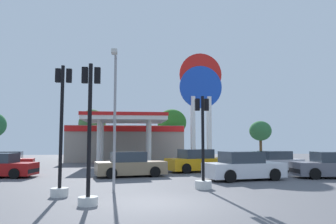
{
  "coord_description": "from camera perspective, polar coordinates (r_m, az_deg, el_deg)",
  "views": [
    {
      "loc": [
        -1.1,
        -11.9,
        2.17
      ],
      "look_at": [
        1.44,
        10.69,
        4.23
      ],
      "focal_mm": 35.09,
      "sensor_mm": 36.0,
      "label": 1
    }
  ],
  "objects": [
    {
      "name": "ground_plane",
      "position": [
        12.15,
        -1.15,
        -15.48
      ],
      "size": [
        90.0,
        90.0,
        0.0
      ],
      "primitive_type": "plane",
      "color": "#56565B",
      "rests_on": "ground"
    },
    {
      "name": "gas_station",
      "position": [
        37.15,
        -7.38,
        -5.1
      ],
      "size": [
        12.56,
        12.62,
        4.73
      ],
      "color": "gray",
      "rests_on": "ground"
    },
    {
      "name": "station_pole_sign",
      "position": [
        33.26,
        5.71,
        3.21
      ],
      "size": [
        4.31,
        0.56,
        11.12
      ],
      "color": "white",
      "rests_on": "ground"
    },
    {
      "name": "car_0",
      "position": [
        25.44,
        17.86,
        -8.3
      ],
      "size": [
        4.42,
        2.47,
        1.49
      ],
      "color": "black",
      "rests_on": "ground"
    },
    {
      "name": "car_1",
      "position": [
        20.97,
        -6.57,
        -9.17
      ],
      "size": [
        4.6,
        2.69,
        1.55
      ],
      "color": "black",
      "rests_on": "ground"
    },
    {
      "name": "car_2",
      "position": [
        19.52,
        12.96,
        -9.29
      ],
      "size": [
        4.78,
        2.72,
        1.61
      ],
      "color": "black",
      "rests_on": "ground"
    },
    {
      "name": "car_3",
      "position": [
        24.2,
        5.13,
        -8.56
      ],
      "size": [
        4.9,
        3.16,
        1.63
      ],
      "color": "black",
      "rests_on": "ground"
    },
    {
      "name": "car_4",
      "position": [
        28.53,
        -26.22,
        -7.73
      ],
      "size": [
        4.18,
        2.3,
        1.42
      ],
      "color": "black",
      "rests_on": "ground"
    },
    {
      "name": "car_5",
      "position": [
        22.81,
        -27.09,
        -8.4
      ],
      "size": [
        4.3,
        2.29,
        1.47
      ],
      "color": "black",
      "rests_on": "ground"
    },
    {
      "name": "car_6",
      "position": [
        22.4,
        26.38,
        -8.4
      ],
      "size": [
        4.52,
        2.33,
        1.56
      ],
      "color": "black",
      "rests_on": "ground"
    },
    {
      "name": "traffic_signal_0",
      "position": [
        11.79,
        -13.53,
        -6.25
      ],
      "size": [
        0.68,
        0.7,
        4.93
      ],
      "color": "silver",
      "rests_on": "ground"
    },
    {
      "name": "traffic_signal_1",
      "position": [
        13.98,
        -18.11,
        -5.91
      ],
      "size": [
        0.69,
        0.7,
        5.29
      ],
      "color": "silver",
      "rests_on": "ground"
    },
    {
      "name": "traffic_signal_2",
      "position": [
        15.56,
        6.08,
        -8.25
      ],
      "size": [
        0.77,
        0.77,
        4.32
      ],
      "color": "silver",
      "rests_on": "ground"
    },
    {
      "name": "tree_1",
      "position": [
        43.28,
        -13.04,
        -2.06
      ],
      "size": [
        3.44,
        3.44,
        6.33
      ],
      "color": "brown",
      "rests_on": "ground"
    },
    {
      "name": "tree_2",
      "position": [
        42.73,
        0.68,
        -1.85
      ],
      "size": [
        3.76,
        3.76,
        6.4
      ],
      "color": "brown",
      "rests_on": "ground"
    },
    {
      "name": "tree_3",
      "position": [
        44.41,
        15.75,
        -3.21
      ],
      "size": [
        2.84,
        2.84,
        4.87
      ],
      "color": "brown",
      "rests_on": "ground"
    },
    {
      "name": "corner_streetlamp",
      "position": [
        14.67,
        -9.25,
        0.93
      ],
      "size": [
        0.24,
        1.48,
        6.08
      ],
      "color": "gray",
      "rests_on": "ground"
    }
  ]
}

